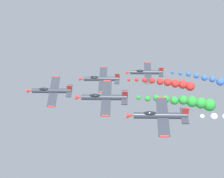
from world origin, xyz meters
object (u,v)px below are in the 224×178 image
airplane_lead (51,91)px  airplane_right_inner (101,79)px  airplane_left_inner (103,97)px  airplane_right_outer (146,72)px  airplane_left_outer (159,115)px

airplane_lead → airplane_right_inner: bearing=-41.5°
airplane_left_inner → airplane_right_inner: bearing=5.0°
airplane_lead → airplane_right_outer: 31.62m
airplane_left_outer → airplane_right_inner: bearing=19.0°
airplane_lead → airplane_left_outer: 32.94m
airplane_lead → airplane_right_inner: airplane_right_inner is taller
airplane_right_inner → airplane_left_outer: 37.73m
airplane_left_outer → airplane_right_outer: airplane_right_outer is taller
airplane_right_outer → airplane_right_inner: bearing=131.3°
airplane_lead → airplane_left_inner: (-12.04, -12.62, 1.06)m
airplane_lead → airplane_left_outer: bearing=-136.3°
airplane_left_inner → airplane_lead: bearing=46.3°
airplane_right_inner → airplane_right_outer: airplane_right_inner is taller
airplane_left_inner → airplane_left_outer: bearing=-139.2°
airplane_left_inner → airplane_left_outer: (-11.76, -10.14, -0.61)m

